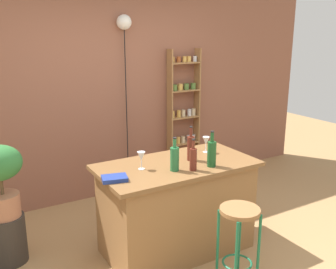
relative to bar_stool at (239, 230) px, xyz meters
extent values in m
plane|color=#A37A4C|center=(-0.12, 0.47, -0.54)|extent=(12.00, 12.00, 0.00)
cube|color=#8C5642|center=(-0.12, 2.42, 0.86)|extent=(6.40, 0.10, 2.80)
cube|color=olive|center=(-0.12, 0.77, -0.11)|extent=(1.38, 0.73, 0.86)
cube|color=brown|center=(-0.12, 0.77, 0.34)|extent=(1.50, 0.79, 0.04)
cylinder|color=#196642|center=(-0.12, -0.12, -0.19)|extent=(0.02, 0.02, 0.70)
cylinder|color=#196642|center=(0.12, -0.12, -0.19)|extent=(0.02, 0.02, 0.70)
cylinder|color=#196642|center=(-0.12, 0.12, -0.19)|extent=(0.02, 0.02, 0.70)
cylinder|color=#196642|center=(0.12, 0.12, -0.19)|extent=(0.02, 0.02, 0.70)
torus|color=#196642|center=(0.00, 0.00, -0.31)|extent=(0.26, 0.26, 0.02)
cylinder|color=olive|center=(0.00, 0.00, 0.17)|extent=(0.33, 0.33, 0.03)
cube|color=#9E7042|center=(0.70, 2.28, 0.40)|extent=(0.02, 0.14, 1.88)
cube|color=#9E7042|center=(1.14, 2.28, 0.40)|extent=(0.02, 0.14, 1.88)
cube|color=#9E7042|center=(0.92, 2.28, -0.35)|extent=(0.43, 0.14, 0.02)
cylinder|color=#994C23|center=(0.76, 2.27, -0.28)|extent=(0.07, 0.07, 0.12)
cylinder|color=#994C23|center=(0.86, 2.28, -0.28)|extent=(0.07, 0.07, 0.12)
cylinder|color=#AD7A38|center=(0.97, 2.27, -0.28)|extent=(0.07, 0.07, 0.12)
cylinder|color=gold|center=(1.07, 2.28, -0.28)|extent=(0.07, 0.07, 0.12)
cube|color=#9E7042|center=(0.92, 2.28, 0.02)|extent=(0.43, 0.14, 0.02)
cylinder|color=#4C7033|center=(0.75, 2.27, 0.08)|extent=(0.06, 0.06, 0.09)
cylinder|color=gold|center=(0.83, 2.27, 0.08)|extent=(0.06, 0.06, 0.09)
cylinder|color=beige|center=(0.91, 2.27, 0.08)|extent=(0.06, 0.06, 0.09)
cylinder|color=silver|center=(1.01, 2.28, 0.08)|extent=(0.06, 0.06, 0.09)
cylinder|color=silver|center=(1.09, 2.28, 0.08)|extent=(0.06, 0.06, 0.09)
cube|color=#9E7042|center=(0.92, 2.28, 0.40)|extent=(0.43, 0.14, 0.02)
cylinder|color=gold|center=(0.74, 2.28, 0.46)|extent=(0.06, 0.06, 0.10)
cylinder|color=gold|center=(0.84, 2.28, 0.46)|extent=(0.06, 0.06, 0.10)
cylinder|color=beige|center=(0.92, 2.28, 0.46)|extent=(0.06, 0.06, 0.10)
cylinder|color=silver|center=(1.01, 2.27, 0.46)|extent=(0.06, 0.06, 0.10)
cylinder|color=beige|center=(1.09, 2.28, 0.46)|extent=(0.06, 0.06, 0.10)
cube|color=#9E7042|center=(0.92, 2.28, 0.77)|extent=(0.43, 0.14, 0.02)
cylinder|color=#4C7033|center=(0.76, 2.27, 0.83)|extent=(0.07, 0.07, 0.08)
cylinder|color=gold|center=(0.86, 2.28, 0.83)|extent=(0.07, 0.07, 0.08)
cylinder|color=#4C7033|center=(0.97, 2.28, 0.83)|extent=(0.07, 0.07, 0.08)
cylinder|color=#4C7033|center=(1.07, 2.27, 0.83)|extent=(0.07, 0.07, 0.08)
cube|color=#9E7042|center=(0.92, 2.28, 1.15)|extent=(0.43, 0.14, 0.02)
cylinder|color=#AD7A38|center=(0.74, 2.28, 1.20)|extent=(0.05, 0.05, 0.08)
cylinder|color=#994C23|center=(0.83, 2.28, 1.20)|extent=(0.05, 0.05, 0.08)
cylinder|color=gold|center=(0.93, 2.28, 1.20)|extent=(0.05, 0.05, 0.08)
cylinder|color=gold|center=(1.00, 2.28, 1.20)|extent=(0.05, 0.05, 0.08)
cylinder|color=silver|center=(1.09, 2.27, 1.20)|extent=(0.05, 0.05, 0.08)
cylinder|color=#2D2823|center=(-1.60, 1.38, -0.31)|extent=(0.33, 0.33, 0.47)
cylinder|color=#A86B4C|center=(-1.60, 1.38, 0.04)|extent=(0.29, 0.29, 0.22)
cylinder|color=brown|center=(-1.60, 1.38, 0.22)|extent=(0.03, 0.03, 0.16)
cylinder|color=#194C23|center=(0.11, 0.54, 0.48)|extent=(0.08, 0.08, 0.23)
cylinder|color=#194C23|center=(0.11, 0.54, 0.64)|extent=(0.03, 0.03, 0.09)
cylinder|color=black|center=(0.11, 0.54, 0.69)|extent=(0.03, 0.03, 0.01)
cylinder|color=#5B2319|center=(-0.09, 0.54, 0.46)|extent=(0.06, 0.06, 0.20)
cylinder|color=#5B2319|center=(-0.09, 0.54, 0.60)|extent=(0.02, 0.02, 0.08)
cylinder|color=black|center=(-0.09, 0.54, 0.65)|extent=(0.03, 0.03, 0.01)
cylinder|color=#236638|center=(-0.24, 0.62, 0.47)|extent=(0.08, 0.08, 0.21)
cylinder|color=#236638|center=(-0.24, 0.62, 0.62)|extent=(0.03, 0.03, 0.08)
cylinder|color=black|center=(-0.24, 0.62, 0.67)|extent=(0.03, 0.03, 0.01)
cylinder|color=#5B2319|center=(0.04, 0.78, 0.48)|extent=(0.07, 0.07, 0.23)
cylinder|color=#5B2319|center=(0.04, 0.78, 0.64)|extent=(0.03, 0.03, 0.09)
cylinder|color=black|center=(0.04, 0.78, 0.69)|extent=(0.03, 0.03, 0.01)
cylinder|color=silver|center=(-0.48, 0.80, 0.37)|extent=(0.06, 0.06, 0.00)
cylinder|color=silver|center=(-0.48, 0.80, 0.40)|extent=(0.01, 0.01, 0.07)
cone|color=silver|center=(-0.48, 0.80, 0.48)|extent=(0.07, 0.07, 0.08)
cylinder|color=silver|center=(0.31, 0.91, 0.37)|extent=(0.06, 0.06, 0.00)
cylinder|color=silver|center=(0.31, 0.91, 0.40)|extent=(0.01, 0.01, 0.07)
cone|color=silver|center=(0.31, 0.91, 0.48)|extent=(0.07, 0.07, 0.08)
cube|color=navy|center=(-0.80, 0.67, 0.38)|extent=(0.24, 0.20, 0.03)
cylinder|color=black|center=(0.07, 2.31, 0.56)|extent=(0.01, 0.01, 2.21)
sphere|color=white|center=(0.07, 2.31, 1.67)|extent=(0.18, 0.18, 0.18)
camera|label=1|loc=(-1.94, -2.15, 1.58)|focal=41.26mm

